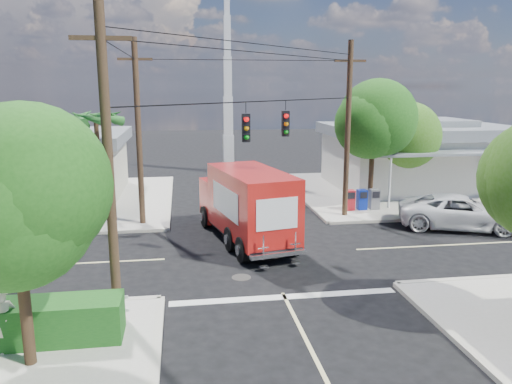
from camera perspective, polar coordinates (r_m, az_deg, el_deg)
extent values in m
plane|color=black|center=(20.65, 0.83, -7.13)|extent=(120.00, 120.00, 0.00)
cube|color=#AAA499|center=(34.08, 16.25, 0.17)|extent=(14.00, 14.00, 0.14)
cube|color=#B4AFA0|center=(31.81, 4.72, -0.20)|extent=(0.25, 14.00, 0.14)
cube|color=#B4AFA0|center=(28.05, 22.18, -2.72)|extent=(14.00, 0.25, 0.14)
cube|color=#AAA499|center=(31.95, -22.49, -1.03)|extent=(14.00, 14.00, 0.14)
cube|color=#B4AFA0|center=(30.99, -9.84, -0.67)|extent=(0.25, 14.00, 0.14)
cube|color=#B4AFA0|center=(25.42, -26.17, -4.54)|extent=(14.00, 0.25, 0.14)
cube|color=beige|center=(30.19, -2.26, -0.96)|extent=(0.12, 12.00, 0.01)
cube|color=beige|center=(24.30, 24.90, -5.31)|extent=(12.00, 0.12, 0.01)
cube|color=beige|center=(21.50, -26.74, -7.66)|extent=(12.00, 0.12, 0.01)
cube|color=silver|center=(16.71, 3.29, -11.88)|extent=(7.50, 0.40, 0.01)
cube|color=silver|center=(35.32, 17.96, 3.39)|extent=(11.00, 8.00, 3.40)
cube|color=gray|center=(35.09, 18.18, 6.70)|extent=(11.80, 8.80, 0.70)
cube|color=gray|center=(35.05, 18.23, 7.51)|extent=(6.05, 4.40, 0.50)
cube|color=gray|center=(30.90, 22.12, 4.18)|extent=(9.90, 1.80, 0.15)
cylinder|color=silver|center=(28.41, 15.04, 1.08)|extent=(0.12, 0.12, 2.90)
cube|color=beige|center=(33.33, -23.78, 2.29)|extent=(10.00, 8.00, 3.20)
cube|color=gray|center=(33.09, -24.07, 5.62)|extent=(10.80, 8.80, 0.70)
cube|color=gray|center=(33.05, -24.14, 6.48)|extent=(5.50, 4.40, 0.50)
cube|color=gray|center=(28.53, -26.47, 2.82)|extent=(9.00, 1.80, 0.15)
cylinder|color=silver|center=(27.01, -18.62, 0.09)|extent=(0.12, 0.12, 2.70)
cube|color=silver|center=(39.77, -3.16, 4.36)|extent=(0.80, 0.80, 3.00)
cube|color=silver|center=(39.49, -3.21, 8.68)|extent=(0.70, 0.70, 3.00)
cube|color=silver|center=(39.43, -3.26, 13.03)|extent=(0.60, 0.60, 3.00)
cube|color=silver|center=(39.60, -3.31, 17.38)|extent=(0.50, 0.50, 3.00)
cylinder|color=#422D1C|center=(13.24, -25.02, -10.29)|extent=(0.28, 0.28, 3.71)
sphere|color=#1B5013|center=(12.59, -25.95, -0.44)|extent=(3.71, 3.71, 3.71)
sphere|color=#1B5013|center=(12.23, -24.74, -1.22)|extent=(3.25, 3.25, 3.25)
cylinder|color=#422D1C|center=(28.42, 13.04, 2.41)|extent=(0.28, 0.28, 4.10)
sphere|color=#1B5013|center=(28.12, 13.28, 7.56)|extent=(4.10, 4.10, 4.10)
sphere|color=#1B5013|center=(28.15, 12.39, 8.13)|extent=(3.33, 3.33, 3.33)
sphere|color=#1B5013|center=(27.99, 14.17, 7.23)|extent=(3.58, 3.58, 3.58)
cylinder|color=#422D1C|center=(31.47, 15.97, 2.69)|extent=(0.28, 0.28, 3.58)
sphere|color=#316613|center=(31.21, 16.21, 6.75)|extent=(3.58, 3.58, 3.58)
sphere|color=#316613|center=(31.21, 15.40, 7.21)|extent=(2.91, 2.91, 2.91)
sphere|color=#316613|center=(31.09, 17.01, 6.48)|extent=(3.14, 3.14, 3.14)
cylinder|color=#422D1C|center=(27.41, -17.51, 2.78)|extent=(0.24, 0.24, 5.00)
cone|color=#215D21|center=(27.01, -15.95, 8.30)|extent=(0.50, 2.06, 0.98)
cone|color=#215D21|center=(27.75, -16.47, 8.36)|extent=(1.92, 1.68, 0.98)
cone|color=#215D21|center=(28.03, -17.98, 8.30)|extent=(2.12, 0.95, 0.98)
cone|color=#215D21|center=(27.66, -19.40, 8.16)|extent=(1.34, 2.07, 0.98)
cone|color=#215D21|center=(26.89, -19.70, 8.05)|extent=(1.34, 2.07, 0.98)
cone|color=#215D21|center=(26.31, -18.59, 8.05)|extent=(2.12, 0.95, 0.98)
cone|color=#215D21|center=(26.36, -16.88, 8.17)|extent=(1.92, 1.68, 0.98)
cylinder|color=#422D1C|center=(29.27, -20.92, 2.70)|extent=(0.24, 0.24, 4.60)
cone|color=#215D21|center=(28.83, -19.51, 7.48)|extent=(0.50, 2.06, 0.98)
cone|color=#215D21|center=(29.58, -19.91, 7.55)|extent=(1.92, 1.68, 0.98)
cone|color=#215D21|center=(29.91, -21.29, 7.49)|extent=(2.12, 0.95, 0.98)
cone|color=#215D21|center=(29.57, -22.65, 7.34)|extent=(1.34, 2.07, 0.98)
cone|color=#215D21|center=(28.82, -23.02, 7.22)|extent=(1.34, 2.07, 0.98)
cone|color=#215D21|center=(28.20, -22.05, 7.21)|extent=(2.12, 0.95, 0.98)
cone|color=#215D21|center=(28.20, -20.46, 7.33)|extent=(1.92, 1.68, 0.98)
cylinder|color=#473321|center=(14.37, -16.47, 2.44)|extent=(0.28, 0.28, 9.00)
cube|color=#473321|center=(14.25, -17.33, 16.46)|extent=(1.60, 0.12, 0.12)
cylinder|color=#473321|center=(25.95, 10.43, 6.79)|extent=(0.28, 0.28, 9.00)
cube|color=#473321|center=(25.88, 10.73, 14.52)|extent=(1.60, 0.12, 0.12)
cylinder|color=#473321|center=(24.64, -13.27, 6.40)|extent=(0.28, 0.28, 9.00)
cube|color=#473321|center=(24.56, -13.67, 14.55)|extent=(1.60, 0.12, 0.12)
cylinder|color=black|center=(19.52, 0.89, 10.34)|extent=(10.43, 10.43, 0.04)
cube|color=black|center=(18.67, -1.16, 7.34)|extent=(0.30, 0.24, 1.05)
sphere|color=red|center=(18.50, -1.11, 8.32)|extent=(0.20, 0.20, 0.20)
cube|color=black|center=(20.85, 3.39, 7.81)|extent=(0.30, 0.24, 1.05)
sphere|color=red|center=(20.70, 3.48, 8.69)|extent=(0.20, 0.20, 0.20)
cube|color=silver|center=(15.71, -25.44, -12.77)|extent=(5.94, 0.05, 0.08)
cube|color=silver|center=(15.55, -25.58, -11.43)|extent=(5.94, 0.05, 0.08)
cube|color=silver|center=(15.07, -15.02, -12.42)|extent=(0.09, 0.06, 1.00)
cube|color=#164D17|center=(15.00, -27.14, -13.29)|extent=(6.20, 1.20, 1.10)
cube|color=maroon|center=(27.67, 10.64, -0.90)|extent=(0.50, 0.50, 1.10)
cube|color=#0C2392|center=(27.90, 12.00, -0.85)|extent=(0.50, 0.50, 1.10)
cube|color=slate|center=(28.16, 13.34, -0.80)|extent=(0.50, 0.50, 1.10)
cube|color=black|center=(22.37, -1.26, -4.23)|extent=(3.68, 7.61, 0.23)
cube|color=red|center=(24.81, -3.50, -0.84)|extent=(2.54, 2.04, 2.06)
cube|color=black|center=(25.35, -3.96, 0.30)|extent=(1.97, 0.65, 0.89)
cube|color=silver|center=(25.75, -4.05, -1.87)|extent=(2.13, 0.57, 0.33)
cube|color=red|center=(21.25, -0.50, -1.18)|extent=(3.46, 5.82, 2.72)
cube|color=white|center=(21.65, 2.45, -0.56)|extent=(0.75, 3.30, 1.22)
cube|color=white|center=(20.84, -3.57, -1.07)|extent=(0.75, 3.30, 1.22)
cube|color=white|center=(18.75, 2.43, -2.54)|extent=(1.65, 0.38, 1.22)
cube|color=silver|center=(19.09, 2.54, -7.13)|extent=(2.25, 0.71, 0.17)
cube|color=silver|center=(18.62, 0.83, -6.39)|extent=(0.42, 0.15, 0.94)
cube|color=silver|center=(19.12, 4.51, -5.93)|extent=(0.42, 0.15, 0.94)
cylinder|color=black|center=(24.57, -5.78, -2.81)|extent=(0.52, 1.07, 1.03)
cylinder|color=black|center=(25.19, -1.04, -2.37)|extent=(0.52, 1.07, 1.03)
cylinder|color=black|center=(19.58, -1.54, -6.62)|extent=(0.52, 1.07, 1.03)
cylinder|color=black|center=(20.36, 4.23, -5.91)|extent=(0.52, 1.07, 1.03)
imported|color=silver|center=(26.08, 22.39, -2.13)|extent=(6.41, 4.58, 1.62)
imported|color=beige|center=(14.42, -26.79, -13.06)|extent=(0.72, 0.70, 1.66)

